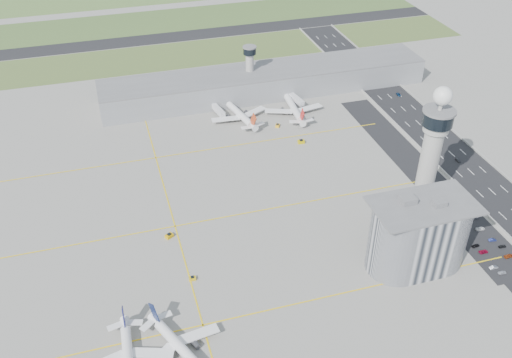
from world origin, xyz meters
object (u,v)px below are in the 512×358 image
object	(u,v)px
car_lot_2	(484,252)
car_lot_11	(474,218)
control_tower	(432,148)
car_hw_4	(343,60)
car_lot_0	(502,272)
car_lot_10	(480,229)
airplane_near_b	(127,356)
airplane_near_c	(181,344)
secondary_tower	(250,66)
tug_3	(169,235)
airplane_far_b	(293,104)
tug_4	(277,125)
car_lot_1	(494,267)
jet_bridge_far_0	(214,107)
car_lot_9	(492,240)
car_lot_4	(464,232)
car_hw_1	(458,160)
car_lot_8	(502,246)
car_lot_3	(476,246)
jet_bridge_far_1	(291,97)
tug_2	(192,278)
car_hw_2	(399,94)
car_lot_7	(509,256)
tug_5	(301,141)
admin_building	(418,235)

from	to	relation	value
car_lot_2	car_lot_11	world-z (taller)	car_lot_2
control_tower	car_hw_4	distance (m)	180.89
car_lot_0	car_lot_10	world-z (taller)	car_lot_10
airplane_near_b	airplane_near_c	bearing A→B (deg)	91.76
secondary_tower	tug_3	world-z (taller)	secondary_tower
control_tower	car_lot_10	size ratio (longest dim) A/B	14.85
airplane_far_b	tug_4	world-z (taller)	airplane_far_b
car_lot_1	jet_bridge_far_0	bearing A→B (deg)	22.75
car_lot_9	car_lot_2	bearing A→B (deg)	130.96
airplane_far_b	car_lot_11	world-z (taller)	airplane_far_b
tug_3	jet_bridge_far_0	bearing A→B (deg)	127.52
car_lot_4	car_hw_1	bearing A→B (deg)	-27.21
car_lot_9	car_lot_8	bearing A→B (deg)	-154.77
car_lot_1	car_lot_2	world-z (taller)	car_lot_1
car_lot_3	car_lot_11	bearing A→B (deg)	-42.04
airplane_near_c	car_hw_1	xyz separation A→B (m)	(163.94, 81.27, -4.77)
jet_bridge_far_0	car_lot_4	xyz separation A→B (m)	(81.53, -143.61, -2.21)
car_hw_1	jet_bridge_far_1	bearing A→B (deg)	126.60
jet_bridge_far_1	car_lot_9	distance (m)	157.16
car_lot_4	car_lot_9	distance (m)	12.18
car_lot_10	airplane_far_b	bearing A→B (deg)	20.40
airplane_near_c	car_lot_4	bearing A→B (deg)	77.95
car_lot_11	car_hw_1	world-z (taller)	car_hw_1
tug_2	car_hw_2	xyz separation A→B (m)	(160.18, 125.20, -0.20)
airplane_near_b	car_lot_7	size ratio (longest dim) A/B	8.46
car_lot_3	car_hw_1	distance (m)	68.93
tug_5	car_lot_0	bearing A→B (deg)	-155.47
secondary_tower	car_lot_8	distance (m)	186.95
tug_4	car_lot_3	bearing A→B (deg)	-39.64
tug_2	car_lot_11	xyz separation A→B (m)	(133.08, 1.61, -0.25)
airplane_near_c	tug_3	distance (m)	64.29
car_lot_2	car_lot_8	world-z (taller)	car_lot_8
tug_5	car_hw_4	bearing A→B (deg)	-30.03
car_lot_11	car_hw_4	distance (m)	186.19
control_tower	car_lot_11	world-z (taller)	control_tower
car_lot_10	car_hw_4	size ratio (longest dim) A/B	1.30
car_lot_9	car_hw_2	xyz separation A→B (m)	(28.61, 139.48, 0.04)
car_hw_1	secondary_tower	bearing A→B (deg)	129.96
admin_building	tug_5	world-z (taller)	admin_building
car_lot_0	car_lot_8	size ratio (longest dim) A/B	0.99
airplane_far_b	car_lot_0	size ratio (longest dim) A/B	12.37
jet_bridge_far_0	tug_5	size ratio (longest dim) A/B	3.83
car_lot_8	car_lot_10	xyz separation A→B (m)	(-2.19, 12.99, 0.01)
car_lot_9	car_lot_10	size ratio (longest dim) A/B	0.80
car_lot_7	car_hw_2	bearing A→B (deg)	-14.94
control_tower	tug_5	xyz separation A→B (m)	(-31.65, 74.10, -33.98)
tug_3	car_lot_2	bearing A→B (deg)	39.54
car_lot_0	car_hw_4	world-z (taller)	car_lot_0
car_lot_2	car_lot_4	size ratio (longest dim) A/B	1.10
jet_bridge_far_0	car_hw_4	size ratio (longest dim) A/B	4.20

